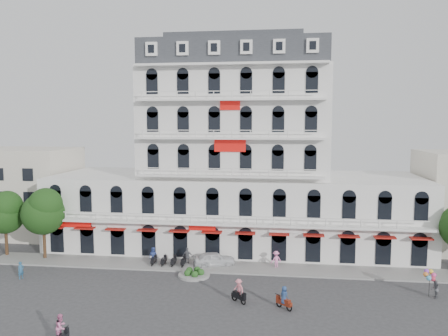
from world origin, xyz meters
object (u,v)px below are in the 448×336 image
parked_car (214,259)px  rider_center (239,290)px  rider_southwest (61,329)px  rider_east (284,298)px  balloon_vendor (433,283)px

parked_car → rider_center: 10.05m
rider_southwest → rider_east: (15.45, 8.04, -0.25)m
rider_center → rider_southwest: bearing=-102.1°
rider_southwest → balloon_vendor: size_ratio=0.95×
parked_car → rider_southwest: bearing=138.8°
rider_east → rider_center: bearing=28.5°
rider_east → balloon_vendor: (13.14, 4.10, 0.33)m
rider_southwest → balloon_vendor: 31.06m
balloon_vendor → rider_center: bearing=-169.2°
rider_southwest → rider_east: rider_southwest is taller
parked_car → rider_southwest: 20.00m
parked_car → balloon_vendor: size_ratio=1.83×
rider_east → parked_car: bearing=-13.3°
parked_car → rider_east: rider_east is taller
rider_east → balloon_vendor: balloon_vendor is taller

